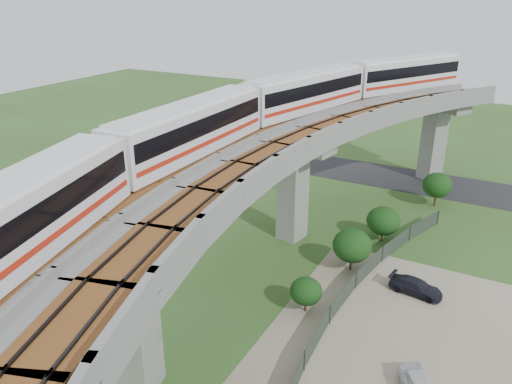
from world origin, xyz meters
TOP-DOWN VIEW (x-y plane):
  - ground at (0.00, 0.00)m, footprint 160.00×160.00m
  - dirt_lot at (14.00, -2.00)m, footprint 18.00×26.00m
  - asphalt_road at (0.00, 30.00)m, footprint 60.00×8.00m
  - viaduct at (3.84, 0.00)m, footprint 19.58×73.98m
  - metro_train at (0.72, 6.65)m, footprint 13.82×60.93m
  - fence at (9.75, 0.00)m, footprint 3.87×38.73m
  - tree_0 at (11.20, 23.67)m, footprint 2.98×2.98m
  - tree_1 at (8.37, 13.57)m, footprint 2.97×2.97m
  - tree_2 at (7.51, 7.36)m, footprint 3.12×3.12m
  - tree_3 at (6.47, 0.55)m, footprint 2.27×2.27m
  - car_dark at (12.83, 6.43)m, footprint 4.07×2.08m

SIDE VIEW (x-z plane):
  - ground at x=0.00m, z-range 0.00..0.00m
  - asphalt_road at x=0.00m, z-range 0.00..0.03m
  - dirt_lot at x=14.00m, z-range 0.00..0.04m
  - car_dark at x=12.83m, z-range 0.04..1.17m
  - fence at x=9.75m, z-range 0.00..1.50m
  - tree_3 at x=6.47m, z-range 0.35..2.99m
  - tree_1 at x=8.37m, z-range 0.34..3.56m
  - tree_2 at x=7.51m, z-range 0.45..4.02m
  - tree_0 at x=11.20m, z-range 0.54..4.16m
  - viaduct at x=3.84m, z-range 3.35..14.75m
  - metro_train at x=0.72m, z-range 10.49..14.13m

